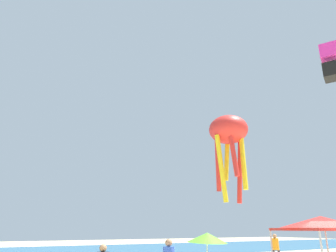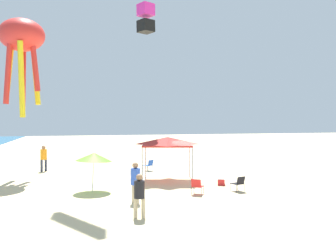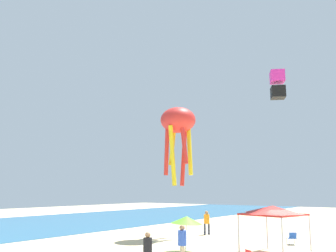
# 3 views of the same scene
# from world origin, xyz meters

# --- Properties ---
(ground) EXTENTS (120.00, 120.00, 0.10)m
(ground) POSITION_xyz_m (0.00, 0.00, -0.05)
(ground) COLOR beige
(canopy_tent) EXTENTS (3.49, 3.58, 2.71)m
(canopy_tent) POSITION_xyz_m (0.10, 1.33, 2.42)
(canopy_tent) COLOR #B7B7BC
(canopy_tent) RESTS_ON ground
(beach_umbrella) EXTENTS (1.90, 1.92, 2.10)m
(beach_umbrella) POSITION_xyz_m (-2.13, 5.86, 1.82)
(beach_umbrella) COLOR silver
(beach_umbrella) RESTS_ON ground
(folding_chair_facing_ocean) EXTENTS (0.80, 0.77, 0.82)m
(folding_chair_facing_ocean) POSITION_xyz_m (-4.20, 0.85, 0.47)
(folding_chair_facing_ocean) COLOR black
(folding_chair_facing_ocean) RESTS_ON ground
(folding_chair_left_of_tent) EXTENTS (0.74, 0.66, 0.82)m
(folding_chair_left_of_tent) POSITION_xyz_m (-4.00, -1.52, 0.47)
(folding_chair_left_of_tent) COLOR black
(folding_chair_left_of_tent) RESTS_ON ground
(folding_chair_right_of_tent) EXTENTS (0.81, 0.78, 0.82)m
(folding_chair_right_of_tent) POSITION_xyz_m (4.36, 1.68, 0.47)
(folding_chair_right_of_tent) COLOR black
(folding_chair_right_of_tent) RESTS_ON ground
(cooler_box) EXTENTS (0.73, 0.62, 0.40)m
(cooler_box) POSITION_xyz_m (-2.03, -1.35, 0.20)
(cooler_box) COLOR red
(cooler_box) RESTS_ON ground
(person_far_stroller) EXTENTS (0.41, 0.44, 1.72)m
(person_far_stroller) POSITION_xyz_m (-7.73, 4.37, 1.01)
(person_far_stroller) COLOR #C6B28C
(person_far_stroller) RESTS_ON ground
(person_near_umbrella) EXTENTS (0.45, 0.45, 1.89)m
(person_near_umbrella) POSITION_xyz_m (5.95, 9.13, 1.11)
(person_near_umbrella) COLOR #33384C
(person_near_umbrella) RESTS_ON ground
(person_kite_handler) EXTENTS (0.47, 0.44, 1.86)m
(person_kite_handler) POSITION_xyz_m (-5.23, 4.14, 1.09)
(person_kite_handler) COLOR #C6B28C
(person_kite_handler) RESTS_ON ground
(kite_box_magenta) EXTENTS (1.31, 1.30, 2.03)m
(kite_box_magenta) POSITION_xyz_m (3.90, 1.98, 10.97)
(kite_box_magenta) COLOR #E02D9E
(kite_octopus_red) EXTENTS (2.86, 2.86, 6.34)m
(kite_octopus_red) POSITION_xyz_m (3.35, 10.16, 8.86)
(kite_octopus_red) COLOR red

